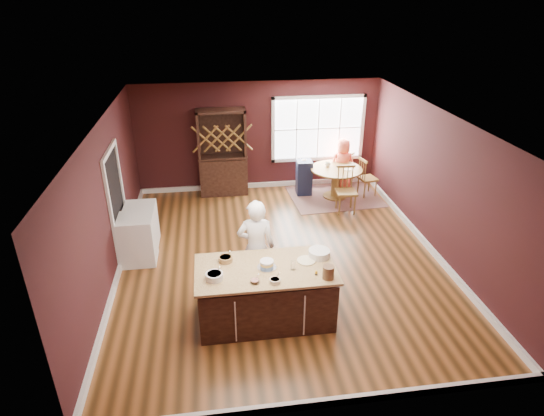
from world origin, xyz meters
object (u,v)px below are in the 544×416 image
Objects in this scene: dining_table at (336,177)px; hutch at (223,153)px; toddler at (303,163)px; seated_woman at (342,164)px; kitchen_island at (266,294)px; chair_south at (346,190)px; layer_cake at (267,264)px; chair_east at (368,177)px; high_chair at (304,177)px; washer at (138,239)px; baker at (256,248)px; dryer at (142,225)px; chair_north at (344,169)px.

hutch is (-2.70, 0.61, 0.53)m from dining_table.
toddler reaches higher than dining_table.
hutch is (-2.99, 0.13, 0.40)m from seated_woman.
seated_woman is (2.56, 4.78, 0.22)m from kitchen_island.
dining_table is at bearing 94.68° from chair_south.
layer_cake is 5.28m from chair_east.
chair_south reaches higher than dining_table.
seated_woman reaches higher than chair_south.
high_chair is (1.52, 4.58, -0.52)m from layer_cake.
toddler is at bearing 126.40° from chair_south.
washer is (-3.68, -2.68, -0.35)m from toddler.
chair_south is at bearing -88.94° from dining_table.
kitchen_island is 1.23× the size of baker.
layer_cake reaches higher than dryer.
baker reaches higher than toddler.
toddler is 4.56m from washer.
toddler is (-0.77, 1.19, 0.27)m from chair_south.
kitchen_island is at bearing -151.49° from layer_cake.
chair_east reaches higher than washer.
hutch is at bearing 67.99° from chair_east.
dining_table is 4.28m from baker.
seated_woman is 3.02m from hutch.
chair_south reaches higher than layer_cake.
hutch reaches higher than washer.
chair_north is 1.25m from toddler.
baker is 0.80× the size of hutch.
chair_south reaches higher than toddler.
toddler is (1.59, 3.92, -0.04)m from baker.
kitchen_island is 4.15m from chair_south.
high_chair is 0.36m from toddler.
dryer is (-4.71, -2.17, -0.23)m from seated_woman.
seated_woman is (0.29, 0.48, 0.13)m from dining_table.
layer_cake is at bearing 60.26° from seated_woman.
high_chair is 2.09m from hutch.
chair_east is at bearing -12.99° from toddler.
seated_woman reaches higher than layer_cake.
hutch reaches higher than dining_table.
kitchen_island is 3.39m from dryer.
seated_woman is 1.45× the size of washer.
kitchen_island is 0.99× the size of hutch.
hutch is (-0.42, 4.91, 0.62)m from kitchen_island.
chair_north is at bearing -117.20° from baker.
layer_cake is 5.68m from chair_north.
chair_north is 0.32m from seated_woman.
high_chair is 3.51× the size of toddler.
baker is 5.86× the size of layer_cake.
seated_woman reaches higher than washer.
kitchen_island is 1.58× the size of seated_woman.
high_chair reaches higher than dryer.
toddler is (-0.02, 0.06, 0.35)m from high_chair.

